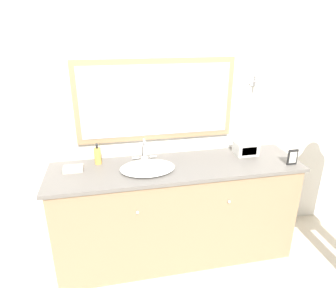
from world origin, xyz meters
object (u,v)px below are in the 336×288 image
(sink_basin, at_px, (147,167))
(soap_bottle, at_px, (98,156))
(appliance_box, at_px, (246,148))
(picture_frame, at_px, (293,157))

(sink_basin, height_order, soap_bottle, sink_basin)
(soap_bottle, height_order, appliance_box, soap_bottle)
(appliance_box, xyz_separation_m, picture_frame, (0.28, -0.29, 0.01))
(soap_bottle, height_order, picture_frame, soap_bottle)
(appliance_box, bearing_deg, sink_basin, -171.71)
(soap_bottle, bearing_deg, sink_basin, -26.22)
(sink_basin, relative_size, soap_bottle, 2.43)
(soap_bottle, xyz_separation_m, appliance_box, (1.31, -0.06, -0.02))
(soap_bottle, relative_size, appliance_box, 0.94)
(picture_frame, bearing_deg, soap_bottle, 167.68)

